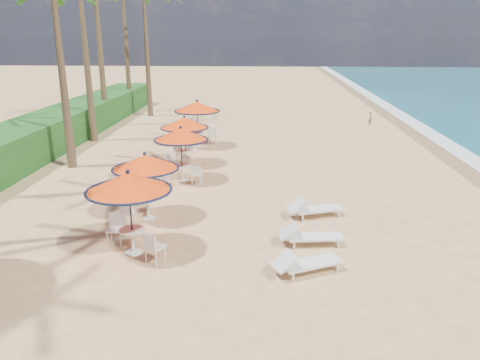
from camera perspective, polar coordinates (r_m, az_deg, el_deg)
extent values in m
plane|color=tan|center=(13.54, 8.15, -10.01)|extent=(160.00, 160.00, 0.00)
cube|color=olive|center=(24.76, 26.05, 1.16)|extent=(1.40, 140.00, 0.02)
cube|color=#194716|center=(26.60, -24.34, 4.43)|extent=(3.00, 40.00, 1.80)
cylinder|color=black|center=(13.87, -13.17, -4.04)|extent=(0.05, 0.05, 2.46)
cone|color=#EE4714|center=(13.55, -13.45, -0.24)|extent=(2.46, 2.46, 0.54)
torus|color=black|center=(13.63, -13.38, -1.23)|extent=(2.46, 2.46, 0.07)
sphere|color=black|center=(13.46, -13.55, 1.01)|extent=(0.13, 0.13, 0.13)
cylinder|color=white|center=(14.06, -13.03, -5.95)|extent=(0.75, 0.75, 0.04)
cylinder|color=white|center=(14.20, -12.93, -7.26)|extent=(0.09, 0.09, 0.75)
cylinder|color=black|center=(16.39, -11.31, -0.85)|extent=(0.05, 0.05, 2.30)
cone|color=#EE4714|center=(16.14, -11.50, 2.18)|extent=(2.30, 2.30, 0.50)
torus|color=black|center=(16.20, -11.45, 1.40)|extent=(2.30, 2.30, 0.07)
sphere|color=black|center=(16.06, -11.56, 3.18)|extent=(0.12, 0.12, 0.12)
cylinder|color=white|center=(16.54, -11.21, -2.39)|extent=(0.70, 0.70, 0.04)
cylinder|color=white|center=(16.66, -11.14, -3.46)|extent=(0.08, 0.08, 0.70)
cylinder|color=black|center=(20.38, -7.13, 3.04)|extent=(0.05, 0.05, 2.34)
cone|color=#EE4714|center=(20.18, -7.23, 5.56)|extent=(2.34, 2.34, 0.51)
torus|color=black|center=(20.22, -7.20, 4.91)|extent=(2.34, 2.34, 0.07)
sphere|color=black|center=(20.12, -7.26, 6.38)|extent=(0.12, 0.12, 0.12)
cylinder|color=white|center=(20.51, -7.08, 1.75)|extent=(0.71, 0.71, 0.04)
cylinder|color=white|center=(20.60, -7.05, 0.85)|extent=(0.08, 0.08, 0.71)
cylinder|color=black|center=(22.94, -6.72, 4.70)|extent=(0.05, 0.05, 2.34)
cone|color=#EE4714|center=(22.75, -6.80, 6.95)|extent=(2.34, 2.34, 0.51)
torus|color=black|center=(22.80, -6.78, 6.37)|extent=(2.35, 2.35, 0.07)
sphere|color=black|center=(22.70, -6.83, 7.68)|extent=(0.12, 0.12, 0.12)
cylinder|color=white|center=(23.05, -6.68, 3.54)|extent=(0.71, 0.71, 0.04)
cylinder|color=white|center=(23.13, -6.65, 2.73)|extent=(0.08, 0.08, 0.71)
cylinder|color=black|center=(26.63, -5.20, 6.78)|extent=(0.06, 0.06, 2.57)
cone|color=#EE4714|center=(26.46, -5.26, 8.92)|extent=(2.57, 2.57, 0.56)
torus|color=black|center=(26.50, -5.25, 8.37)|extent=(2.57, 2.57, 0.08)
sphere|color=black|center=(26.41, -5.28, 9.62)|extent=(0.13, 0.13, 0.13)
cylinder|color=white|center=(26.73, -5.17, 5.67)|extent=(0.78, 0.78, 0.04)
cylinder|color=white|center=(26.81, -5.15, 4.90)|extent=(0.09, 0.09, 0.78)
cube|color=white|center=(12.98, 8.71, -9.96)|extent=(1.77, 1.27, 0.07)
cube|color=white|center=(12.51, 5.41, -9.82)|extent=(0.77, 0.79, 0.42)
cube|color=white|center=(13.05, 8.68, -10.57)|extent=(0.06, 0.06, 0.24)
cube|color=white|center=(14.55, 9.14, -6.85)|extent=(1.71, 0.80, 0.07)
cube|color=white|center=(14.30, 5.93, -6.21)|extent=(0.62, 0.67, 0.41)
cube|color=white|center=(14.61, 9.11, -7.41)|extent=(0.06, 0.06, 0.23)
cube|color=white|center=(16.74, 9.55, -3.51)|extent=(1.80, 1.14, 0.07)
cube|color=white|center=(16.34, 6.89, -3.11)|extent=(0.74, 0.77, 0.42)
cube|color=white|center=(16.80, 9.52, -4.02)|extent=(0.06, 0.06, 0.24)
cone|color=brown|center=(23.35, -20.79, 11.29)|extent=(0.44, 0.44, 8.27)
cone|color=brown|center=(28.92, -18.27, 14.30)|extent=(0.44, 0.44, 10.03)
cone|color=brown|center=(33.63, -16.84, 16.58)|extent=(0.44, 0.44, 12.16)
cone|color=brown|center=(37.05, -11.26, 14.74)|extent=(0.44, 0.44, 9.24)
cone|color=brown|center=(39.84, -13.71, 15.57)|extent=(0.44, 0.44, 10.37)
imported|color=brown|center=(34.45, 15.62, 7.29)|extent=(0.34, 0.41, 0.96)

